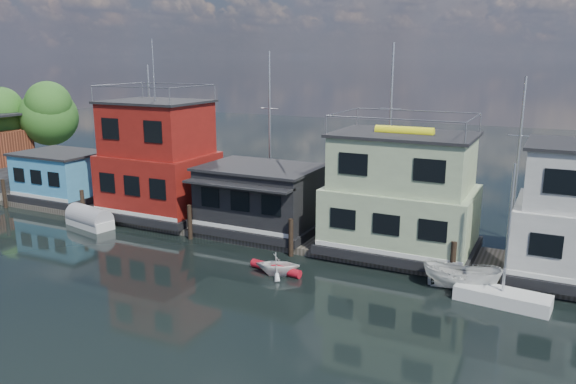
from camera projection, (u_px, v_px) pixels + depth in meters
The scene contains 13 objects.
ground at pixel (143, 309), 25.38m from camera, with size 160.00×160.00×0.00m, color black.
dock at pixel (268, 232), 35.80m from camera, with size 48.00×5.00×0.40m, color #595147.
houseboat_blue at pixel (61, 176), 43.06m from camera, with size 6.40×4.90×3.66m.
houseboat_red at pixel (158, 161), 38.54m from camera, with size 7.40×5.90×11.86m.
houseboat_dark at pixel (260, 198), 35.48m from camera, with size 7.40×6.10×4.06m.
houseboat_green at pixel (401, 196), 31.37m from camera, with size 8.40×5.90×7.03m.
pilings at pixel (241, 230), 33.29m from camera, with size 42.28×0.28×2.20m.
background_masts at pixel (371, 142), 37.74m from camera, with size 36.40×0.16×12.00m.
dinghy_white at pixel (278, 264), 29.16m from camera, with size 1.98×2.30×1.21m, color white.
motorboat at pixel (462, 277), 27.15m from camera, with size 1.41×3.74×1.44m, color silver.
tarp_runabout at pixel (89, 219), 37.55m from camera, with size 3.88×2.19×1.48m.
red_kayak at pixel (276, 268), 29.61m from camera, with size 0.45×0.45×3.05m, color #AB121F.
day_sailer at pixel (502, 296), 25.78m from camera, with size 4.30×1.80×6.60m.
Camera 1 is at (16.25, -18.12, 11.09)m, focal length 35.00 mm.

